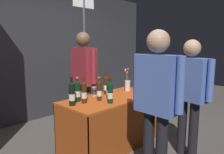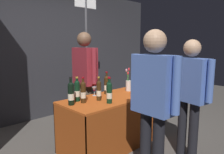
% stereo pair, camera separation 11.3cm
% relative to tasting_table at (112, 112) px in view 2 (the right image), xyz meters
% --- Properties ---
extents(ground_plane, '(12.00, 12.00, 0.00)m').
position_rel_tasting_table_xyz_m(ground_plane, '(0.00, 0.00, -0.51)').
color(ground_plane, '#514C47').
extents(back_partition, '(5.90, 0.12, 2.68)m').
position_rel_tasting_table_xyz_m(back_partition, '(0.00, 1.92, 0.83)').
color(back_partition, '#2D2D33').
rests_on(back_partition, ground_plane).
extents(tasting_table, '(1.51, 0.72, 0.74)m').
position_rel_tasting_table_xyz_m(tasting_table, '(0.00, 0.00, 0.00)').
color(tasting_table, '#B74C19').
rests_on(tasting_table, ground_plane).
extents(featured_wine_bottle, '(0.08, 0.08, 0.31)m').
position_rel_tasting_table_xyz_m(featured_wine_bottle, '(-0.07, -0.01, 0.36)').
color(featured_wine_bottle, black).
rests_on(featured_wine_bottle, tasting_table).
extents(display_bottle_0, '(0.07, 0.07, 0.35)m').
position_rel_tasting_table_xyz_m(display_bottle_0, '(-0.48, 0.05, 0.38)').
color(display_bottle_0, '#38230F').
rests_on(display_bottle_0, tasting_table).
extents(display_bottle_1, '(0.07, 0.07, 0.31)m').
position_rel_tasting_table_xyz_m(display_bottle_1, '(0.50, -0.08, 0.36)').
color(display_bottle_1, '#38230F').
rests_on(display_bottle_1, tasting_table).
extents(display_bottle_2, '(0.07, 0.07, 0.33)m').
position_rel_tasting_table_xyz_m(display_bottle_2, '(-0.25, 0.00, 0.37)').
color(display_bottle_2, '#38230F').
rests_on(display_bottle_2, tasting_table).
extents(display_bottle_3, '(0.08, 0.08, 0.35)m').
position_rel_tasting_table_xyz_m(display_bottle_3, '(-0.24, -0.20, 0.37)').
color(display_bottle_3, black).
rests_on(display_bottle_3, tasting_table).
extents(display_bottle_4, '(0.08, 0.08, 0.36)m').
position_rel_tasting_table_xyz_m(display_bottle_4, '(-0.66, 0.07, 0.38)').
color(display_bottle_4, black).
rests_on(display_bottle_4, tasting_table).
extents(display_bottle_5, '(0.08, 0.08, 0.34)m').
position_rel_tasting_table_xyz_m(display_bottle_5, '(0.64, -0.10, 0.37)').
color(display_bottle_5, black).
rests_on(display_bottle_5, tasting_table).
extents(display_bottle_6, '(0.07, 0.07, 0.34)m').
position_rel_tasting_table_xyz_m(display_bottle_6, '(-0.49, 0.17, 0.38)').
color(display_bottle_6, black).
rests_on(display_bottle_6, tasting_table).
extents(display_bottle_7, '(0.08, 0.08, 0.35)m').
position_rel_tasting_table_xyz_m(display_bottle_7, '(0.08, 0.20, 0.38)').
color(display_bottle_7, '#38230F').
rests_on(display_bottle_7, tasting_table).
extents(wine_glass_near_vendor, '(0.07, 0.07, 0.13)m').
position_rel_tasting_table_xyz_m(wine_glass_near_vendor, '(-0.13, 0.25, 0.33)').
color(wine_glass_near_vendor, silver).
rests_on(wine_glass_near_vendor, tasting_table).
extents(flower_vase, '(0.09, 0.09, 0.39)m').
position_rel_tasting_table_xyz_m(flower_vase, '(0.49, 0.12, 0.34)').
color(flower_vase, silver).
rests_on(flower_vase, tasting_table).
extents(vendor_presenter, '(0.26, 0.65, 1.70)m').
position_rel_tasting_table_xyz_m(vendor_presenter, '(-0.02, 0.63, 0.53)').
color(vendor_presenter, '#4C4233').
rests_on(vendor_presenter, ground_plane).
extents(taster_foreground_right, '(0.23, 0.59, 1.65)m').
position_rel_tasting_table_xyz_m(taster_foreground_right, '(-0.38, -0.99, 0.48)').
color(taster_foreground_right, black).
rests_on(taster_foreground_right, ground_plane).
extents(taster_foreground_left, '(0.30, 0.62, 1.57)m').
position_rel_tasting_table_xyz_m(taster_foreground_left, '(0.47, -0.96, 0.43)').
color(taster_foreground_left, black).
rests_on(taster_foreground_left, ground_plane).
extents(booth_signpost, '(0.47, 0.04, 2.35)m').
position_rel_tasting_table_xyz_m(booth_signpost, '(0.30, 0.99, 0.89)').
color(booth_signpost, '#47474C').
rests_on(booth_signpost, ground_plane).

